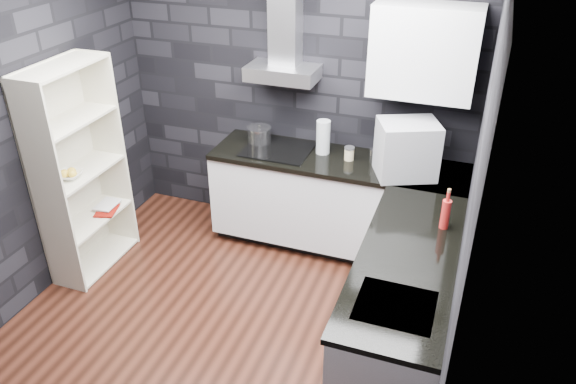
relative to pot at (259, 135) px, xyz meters
The scene contains 27 objects.
ground 1.71m from the pot, 79.36° to the right, with size 3.20×3.20×0.00m, color #3F1C13.
wall_back 0.52m from the pot, 42.34° to the left, with size 3.20×0.05×2.70m, color black.
wall_front 3.05m from the pot, 85.05° to the right, with size 3.20×0.05×2.70m, color black.
wall_left 1.98m from the pot, 134.52° to the right, with size 0.05×3.20×2.70m, color black.
wall_right 2.37m from the pot, 36.34° to the right, with size 0.05×3.20×2.70m, color black.
toekick_back 1.20m from the pot, ahead, with size 2.18×0.50×0.10m, color black.
toekick_right 2.25m from the pot, 38.81° to the right, with size 0.50×1.78×0.10m, color black.
counter_back_cab 0.91m from the pot, ahead, with size 2.20×0.60×0.76m, color silver.
counter_right_cab 2.08m from the pot, 39.52° to the right, with size 0.60×1.80×0.76m, color silver.
counter_back_top 0.77m from the pot, ahead, with size 2.20×0.62×0.04m, color black.
counter_right_top 2.02m from the pot, 39.70° to the right, with size 0.62×1.80×0.04m, color black.
counter_corner_top 1.57m from the pot, ahead, with size 0.62×0.62×0.04m, color black.
hood_body 0.62m from the pot, 11.43° to the left, with size 0.60×0.34×0.12m, color silver.
hood_chimney 1.12m from the pot, 28.12° to the left, with size 0.24×0.20×0.90m, color silver.
upper_cabinet 1.62m from the pot, ahead, with size 0.80×0.35×0.70m, color silver.
cooktop 0.24m from the pot, 22.52° to the right, with size 0.58×0.50×0.01m, color black.
sink_rim 2.37m from the pot, 48.87° to the right, with size 0.44×0.40×0.01m, color silver.
pot is the anchor object (origin of this frame).
glass_vase 0.60m from the pot, ahead, with size 0.12×0.12×0.30m, color silver.
storage_jar 0.85m from the pot, ahead, with size 0.08×0.08×0.10m, color tan.
utensil_crock 1.06m from the pot, ahead, with size 0.09×0.09×0.12m, color #B5B4B9.
appliance_garage 1.36m from the pot, ahead, with size 0.45×0.35×0.45m, color #AFB1B7.
red_bottle 1.94m from the pot, 26.91° to the right, with size 0.06×0.06×0.21m, color #AF1F1C.
bookshelf 1.56m from the pot, 138.24° to the right, with size 0.34×0.80×1.80m, color beige.
fruit_bowl 1.64m from the pot, 134.99° to the right, with size 0.20×0.20×0.05m, color silver.
book_red 1.54m from the pot, 141.57° to the right, with size 0.17×0.02×0.23m, color maroon.
book_second 1.51m from the pot, 144.75° to the right, with size 0.16×0.02×0.23m, color #B2B2B2.
Camera 1 is at (1.55, -2.90, 3.01)m, focal length 35.00 mm.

